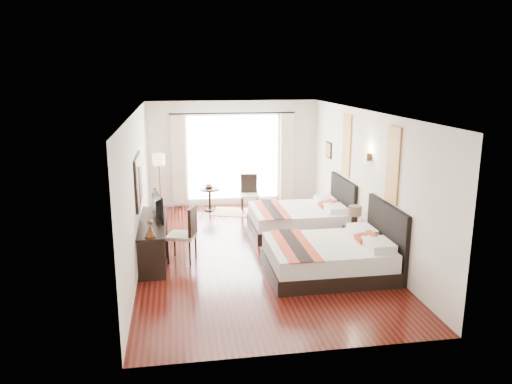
{
  "coord_description": "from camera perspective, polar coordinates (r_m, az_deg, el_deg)",
  "views": [
    {
      "loc": [
        -1.5,
        -9.37,
        3.55
      ],
      "look_at": [
        0.06,
        0.3,
        1.17
      ],
      "focal_mm": 35.0,
      "sensor_mm": 36.0,
      "label": 1
    }
  ],
  "objects": [
    {
      "name": "drape_right",
      "position": [
        13.52,
        3.55,
        3.98
      ],
      "size": [
        0.35,
        0.14,
        2.35
      ],
      "primitive_type": "cube",
      "color": "beige",
      "rests_on": "floor"
    },
    {
      "name": "floor_lamp",
      "position": [
        12.74,
        -11.04,
        3.22
      ],
      "size": [
        0.31,
        0.31,
        1.53
      ],
      "color": "black",
      "rests_on": "floor"
    },
    {
      "name": "bed_far",
      "position": [
        11.31,
        5.21,
        -3.02
      ],
      "size": [
        2.14,
        1.67,
        1.2
      ],
      "color": "black",
      "rests_on": "floor"
    },
    {
      "name": "wall_entry",
      "position": [
        6.2,
        5.43,
        -6.68
      ],
      "size": [
        4.5,
        0.01,
        2.8
      ],
      "primitive_type": "cube",
      "color": "silver",
      "rests_on": "floor"
    },
    {
      "name": "art_panel_far",
      "position": [
        11.25,
        10.31,
        5.27
      ],
      "size": [
        0.03,
        0.5,
        1.35
      ],
      "primitive_type": "cube",
      "color": "#923715",
      "rests_on": "wall_headboard"
    },
    {
      "name": "mirror_frame",
      "position": [
        9.58,
        -13.3,
        1.24
      ],
      "size": [
        0.04,
        1.25,
        0.95
      ],
      "primitive_type": "cube",
      "color": "black",
      "rests_on": "wall_desk"
    },
    {
      "name": "desk_chair",
      "position": [
        9.67,
        -8.33,
        -5.93
      ],
      "size": [
        0.63,
        0.63,
        1.08
      ],
      "rotation": [
        0.0,
        0.0,
        2.84
      ],
      "color": "#BFB393",
      "rests_on": "floor"
    },
    {
      "name": "vase",
      "position": [
        10.1,
        11.85,
        -3.82
      ],
      "size": [
        0.14,
        0.14,
        0.13
      ],
      "primitive_type": "imported",
      "rotation": [
        0.0,
        0.0,
        0.11
      ],
      "color": "black",
      "rests_on": "nightstand"
    },
    {
      "name": "window_chair",
      "position": [
        12.82,
        -0.74,
        -1.03
      ],
      "size": [
        0.48,
        0.48,
        0.97
      ],
      "rotation": [
        0.0,
        0.0,
        -1.63
      ],
      "color": "#BFB393",
      "rests_on": "floor"
    },
    {
      "name": "sheer_curtain",
      "position": [
        13.31,
        -2.6,
        3.93
      ],
      "size": [
        2.3,
        0.02,
        2.1
      ],
      "primitive_type": "cube",
      "color": "white",
      "rests_on": "wall_window"
    },
    {
      "name": "jute_rug",
      "position": [
        12.88,
        -2.22,
        -2.31
      ],
      "size": [
        1.45,
        1.2,
        0.01
      ],
      "primitive_type": "cube",
      "rotation": [
        0.0,
        0.0,
        -0.33
      ],
      "color": "tan",
      "rests_on": "floor"
    },
    {
      "name": "window_glass",
      "position": [
        13.37,
        -2.63,
        3.97
      ],
      "size": [
        2.4,
        0.02,
        2.2
      ],
      "primitive_type": "cube",
      "color": "white",
      "rests_on": "wall_window"
    },
    {
      "name": "ceiling",
      "position": [
        9.52,
        -0.1,
        9.09
      ],
      "size": [
        4.5,
        7.5,
        0.02
      ],
      "primitive_type": "cube",
      "color": "white",
      "rests_on": "wall_headboard"
    },
    {
      "name": "wall_window",
      "position": [
        13.37,
        -2.65,
        4.4
      ],
      "size": [
        4.5,
        0.01,
        2.8
      ],
      "primitive_type": "cube",
      "color": "silver",
      "rests_on": "floor"
    },
    {
      "name": "drape_left",
      "position": [
        13.19,
        -8.86,
        3.6
      ],
      "size": [
        0.35,
        0.14,
        2.35
      ],
      "primitive_type": "cube",
      "color": "beige",
      "rests_on": "floor"
    },
    {
      "name": "console_desk",
      "position": [
        9.87,
        -11.6,
        -5.36
      ],
      "size": [
        0.5,
        2.2,
        0.76
      ],
      "primitive_type": "cube",
      "color": "black",
      "rests_on": "floor"
    },
    {
      "name": "side_table",
      "position": [
        13.06,
        -5.3,
        -0.84
      ],
      "size": [
        0.5,
        0.5,
        0.58
      ],
      "primitive_type": "cylinder",
      "color": "black",
      "rests_on": "floor"
    },
    {
      "name": "table_lamp",
      "position": [
        10.24,
        11.27,
        -2.28
      ],
      "size": [
        0.26,
        0.26,
        0.41
      ],
      "color": "black",
      "rests_on": "nightstand"
    },
    {
      "name": "fruit_bowl",
      "position": [
        13.02,
        -5.42,
        0.56
      ],
      "size": [
        0.29,
        0.29,
        0.06
      ],
      "primitive_type": "imported",
      "rotation": [
        0.0,
        0.0,
        0.33
      ],
      "color": "#462719",
      "rests_on": "side_table"
    },
    {
      "name": "floor",
      "position": [
        10.13,
        -0.09,
        -6.88
      ],
      "size": [
        4.5,
        7.5,
        0.01
      ],
      "primitive_type": "cube",
      "color": "black",
      "rests_on": "ground"
    },
    {
      "name": "bronze_figurine",
      "position": [
        8.76,
        -11.99,
        -4.26
      ],
      "size": [
        0.21,
        0.21,
        0.29
      ],
      "primitive_type": null,
      "rotation": [
        0.0,
        0.0,
        -0.13
      ],
      "color": "#3F2616",
      "rests_on": "console_desk"
    },
    {
      "name": "bed_near",
      "position": [
        9.11,
        8.76,
        -7.26
      ],
      "size": [
        2.21,
        1.72,
        1.25
      ],
      "color": "black",
      "rests_on": "floor"
    },
    {
      "name": "wall_sconce",
      "position": [
        9.98,
        12.66,
        3.94
      ],
      "size": [
        0.1,
        0.14,
        0.14
      ],
      "primitive_type": "cube",
      "color": "#3F2616",
      "rests_on": "wall_headboard"
    },
    {
      "name": "wall_desk",
      "position": [
        9.64,
        -13.39,
        0.4
      ],
      "size": [
        0.01,
        7.5,
        2.8
      ],
      "primitive_type": "cube",
      "color": "silver",
      "rests_on": "floor"
    },
    {
      "name": "nightstand",
      "position": [
        10.33,
        11.23,
        -5.34
      ],
      "size": [
        0.39,
        0.48,
        0.47
      ],
      "primitive_type": "cube",
      "color": "black",
      "rests_on": "floor"
    },
    {
      "name": "mirror_glass",
      "position": [
        9.57,
        -13.16,
        1.25
      ],
      "size": [
        0.01,
        1.12,
        0.82
      ],
      "primitive_type": "cube",
      "color": "white",
      "rests_on": "mirror_frame"
    },
    {
      "name": "art_panel_near",
      "position": [
        9.04,
        15.37,
        2.98
      ],
      "size": [
        0.03,
        0.5,
        1.35
      ],
      "primitive_type": "cube",
      "color": "#923715",
      "rests_on": "wall_headboard"
    },
    {
      "name": "television",
      "position": [
        9.81,
        -11.63,
        -1.62
      ],
      "size": [
        0.28,
        0.9,
        0.51
      ],
      "primitive_type": "imported",
      "rotation": [
        0.0,
        0.0,
        1.76
      ],
      "color": "black",
      "rests_on": "console_desk"
    },
    {
      "name": "wall_headboard",
      "position": [
        10.31,
        12.32,
        1.32
      ],
      "size": [
        0.01,
        7.5,
        2.8
      ],
      "primitive_type": "cube",
      "color": "silver",
      "rests_on": "floor"
    }
  ]
}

